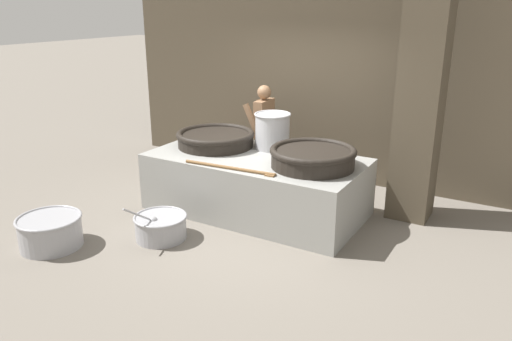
{
  "coord_description": "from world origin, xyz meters",
  "views": [
    {
      "loc": [
        3.29,
        -5.64,
        2.8
      ],
      "look_at": [
        0.0,
        0.0,
        0.6
      ],
      "focal_mm": 35.0,
      "sensor_mm": 36.0,
      "label": 1
    }
  ],
  "objects_px": {
    "prep_bowl_vegetables": "(161,226)",
    "stock_pot": "(272,130)",
    "cook": "(264,131)",
    "giant_wok_far": "(313,156)",
    "prep_bowl_meat": "(50,230)",
    "giant_wok_near": "(216,138)"
  },
  "relations": [
    {
      "from": "cook",
      "to": "prep_bowl_meat",
      "type": "distance_m",
      "value": 3.55
    },
    {
      "from": "prep_bowl_vegetables",
      "to": "giant_wok_far",
      "type": "bearing_deg",
      "value": 42.86
    },
    {
      "from": "giant_wok_near",
      "to": "prep_bowl_vegetables",
      "type": "height_order",
      "value": "giant_wok_near"
    },
    {
      "from": "giant_wok_near",
      "to": "stock_pot",
      "type": "height_order",
      "value": "stock_pot"
    },
    {
      "from": "stock_pot",
      "to": "cook",
      "type": "relative_size",
      "value": 0.33
    },
    {
      "from": "giant_wok_far",
      "to": "prep_bowl_meat",
      "type": "height_order",
      "value": "giant_wok_far"
    },
    {
      "from": "giant_wok_near",
      "to": "prep_bowl_vegetables",
      "type": "xyz_separation_m",
      "value": [
        0.19,
        -1.51,
        -0.75
      ]
    },
    {
      "from": "giant_wok_far",
      "to": "stock_pot",
      "type": "xyz_separation_m",
      "value": [
        -0.85,
        0.48,
        0.13
      ]
    },
    {
      "from": "giant_wok_near",
      "to": "stock_pot",
      "type": "bearing_deg",
      "value": 21.32
    },
    {
      "from": "cook",
      "to": "prep_bowl_vegetables",
      "type": "relative_size",
      "value": 1.85
    },
    {
      "from": "stock_pot",
      "to": "prep_bowl_vegetables",
      "type": "distance_m",
      "value": 2.11
    },
    {
      "from": "giant_wok_near",
      "to": "stock_pot",
      "type": "xyz_separation_m",
      "value": [
        0.78,
        0.3,
        0.15
      ]
    },
    {
      "from": "giant_wok_near",
      "to": "giant_wok_far",
      "type": "relative_size",
      "value": 1.03
    },
    {
      "from": "giant_wok_far",
      "to": "prep_bowl_meat",
      "type": "bearing_deg",
      "value": -138.3
    },
    {
      "from": "giant_wok_far",
      "to": "prep_bowl_vegetables",
      "type": "relative_size",
      "value": 1.29
    },
    {
      "from": "giant_wok_near",
      "to": "cook",
      "type": "height_order",
      "value": "cook"
    },
    {
      "from": "giant_wok_near",
      "to": "giant_wok_far",
      "type": "distance_m",
      "value": 1.64
    },
    {
      "from": "stock_pot",
      "to": "cook",
      "type": "xyz_separation_m",
      "value": [
        -0.52,
        0.67,
        -0.21
      ]
    },
    {
      "from": "stock_pot",
      "to": "giant_wok_near",
      "type": "bearing_deg",
      "value": -158.68
    },
    {
      "from": "prep_bowl_meat",
      "to": "giant_wok_near",
      "type": "bearing_deg",
      "value": 71.08
    },
    {
      "from": "cook",
      "to": "prep_bowl_vegetables",
      "type": "height_order",
      "value": "cook"
    },
    {
      "from": "prep_bowl_vegetables",
      "to": "stock_pot",
      "type": "bearing_deg",
      "value": 72.18
    }
  ]
}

